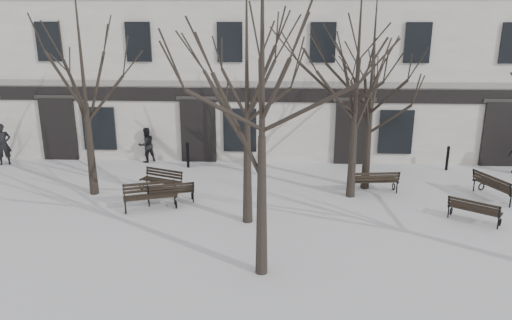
# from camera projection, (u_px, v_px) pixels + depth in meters

# --- Properties ---
(ground) EXTENTS (100.00, 100.00, 0.00)m
(ground) POSITION_uv_depth(u_px,v_px,m) (271.00, 238.00, 15.40)
(ground) COLOR silver
(ground) RESTS_ON ground
(building) EXTENTS (40.40, 10.20, 11.40)m
(building) POSITION_uv_depth(u_px,v_px,m) (277.00, 34.00, 26.18)
(building) COLOR silver
(building) RESTS_ON ground
(tree_1) EXTENTS (5.62, 5.62, 8.03)m
(tree_1) POSITION_uv_depth(u_px,v_px,m) (247.00, 69.00, 15.13)
(tree_1) COLOR black
(tree_1) RESTS_ON ground
(tree_2) EXTENTS (6.27, 6.27, 8.96)m
(tree_2) POSITION_uv_depth(u_px,v_px,m) (262.00, 61.00, 11.75)
(tree_2) COLOR black
(tree_2) RESTS_ON ground
(tree_4) EXTENTS (5.81, 5.81, 8.30)m
(tree_4) POSITION_uv_depth(u_px,v_px,m) (81.00, 56.00, 17.59)
(tree_4) COLOR black
(tree_4) RESTS_ON ground
(tree_5) EXTENTS (5.69, 5.69, 8.13)m
(tree_5) POSITION_uv_depth(u_px,v_px,m) (358.00, 60.00, 17.34)
(tree_5) COLOR black
(tree_5) RESTS_ON ground
(tree_6) EXTENTS (5.33, 5.33, 7.61)m
(tree_6) POSITION_uv_depth(u_px,v_px,m) (373.00, 66.00, 18.32)
(tree_6) COLOR black
(tree_6) RESTS_ON ground
(bench_0) EXTENTS (1.93, 1.22, 0.92)m
(bench_0) POSITION_uv_depth(u_px,v_px,m) (150.00, 195.00, 17.53)
(bench_0) COLOR black
(bench_0) RESTS_ON ground
(bench_1) EXTENTS (1.76, 1.07, 0.84)m
(bench_1) POSITION_uv_depth(u_px,v_px,m) (171.00, 192.00, 17.99)
(bench_1) COLOR black
(bench_1) RESTS_ON ground
(bench_2) EXTENTS (1.67, 1.40, 0.83)m
(bench_2) POSITION_uv_depth(u_px,v_px,m) (474.00, 210.00, 16.39)
(bench_2) COLOR black
(bench_2) RESTS_ON ground
(bench_3) EXTENTS (1.75, 1.16, 0.84)m
(bench_3) POSITION_uv_depth(u_px,v_px,m) (162.00, 180.00, 19.25)
(bench_3) COLOR black
(bench_3) RESTS_ON ground
(bench_4) EXTENTS (1.86, 0.85, 0.91)m
(bench_4) POSITION_uv_depth(u_px,v_px,m) (374.00, 181.00, 19.04)
(bench_4) COLOR black
(bench_4) RESTS_ON ground
(bench_5) EXTENTS (1.33, 1.95, 0.94)m
(bench_5) POSITION_uv_depth(u_px,v_px,m) (495.00, 186.00, 18.42)
(bench_5) COLOR black
(bench_5) RESTS_ON ground
(bollard_a) EXTENTS (0.15, 0.15, 1.16)m
(bollard_a) POSITION_uv_depth(u_px,v_px,m) (188.00, 154.00, 22.07)
(bollard_a) COLOR black
(bollard_a) RESTS_ON ground
(bollard_b) EXTENTS (0.14, 0.14, 1.09)m
(bollard_b) POSITION_uv_depth(u_px,v_px,m) (448.00, 157.00, 21.71)
(bollard_b) COLOR black
(bollard_b) RESTS_ON ground
(pedestrian_a) EXTENTS (0.81, 0.70, 1.89)m
(pedestrian_a) POSITION_uv_depth(u_px,v_px,m) (6.00, 164.00, 22.68)
(pedestrian_a) COLOR black
(pedestrian_a) RESTS_ON ground
(pedestrian_b) EXTENTS (0.99, 0.98, 1.61)m
(pedestrian_b) POSITION_uv_depth(u_px,v_px,m) (147.00, 162.00, 23.06)
(pedestrian_b) COLOR black
(pedestrian_b) RESTS_ON ground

